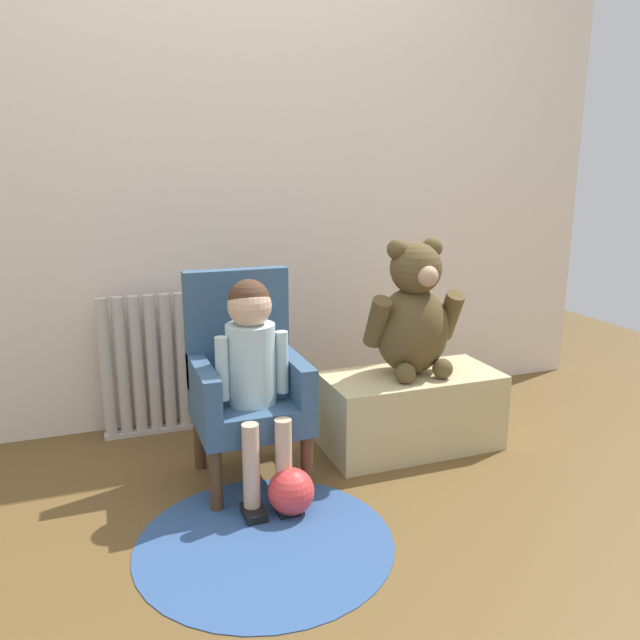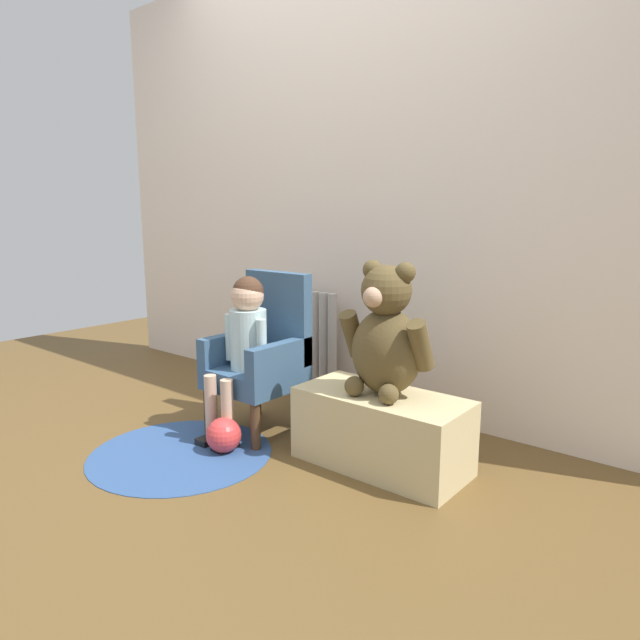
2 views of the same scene
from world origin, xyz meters
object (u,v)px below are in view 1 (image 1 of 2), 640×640
radiator (168,364)px  toy_ball (291,491)px  child_armchair (246,381)px  low_bench (411,411)px  floor_rug (265,542)px  child_figure (253,356)px  large_teddy_bear (413,315)px

radiator → toy_ball: (0.29, -0.82, -0.22)m
toy_ball → radiator: bearing=109.3°
radiator → child_armchair: (0.22, -0.51, 0.06)m
low_bench → radiator: bearing=150.7°
low_bench → toy_ball: low_bench is taller
radiator → toy_ball: size_ratio=3.91×
radiator → toy_ball: bearing=-70.7°
child_armchair → floor_rug: 0.58m
child_armchair → child_figure: (-0.00, -0.11, 0.13)m
low_bench → floor_rug: bearing=-148.4°
large_teddy_bear → child_armchair: bearing=-178.6°
radiator → low_bench: size_ratio=0.86×
low_bench → toy_ball: 0.69m
child_armchair → floor_rug: (-0.06, -0.45, -0.36)m
child_armchair → toy_ball: (0.07, -0.32, -0.29)m
child_figure → floor_rug: size_ratio=0.95×
child_figure → radiator: bearing=109.5°
radiator → child_figure: (0.22, -0.62, 0.19)m
low_bench → large_teddy_bear: (0.00, 0.01, 0.39)m
radiator → floor_rug: size_ratio=0.77×
radiator → child_armchair: child_armchair is taller
low_bench → toy_ball: (-0.61, -0.32, -0.08)m
radiator → floor_rug: radiator is taller
radiator → floor_rug: (0.16, -0.96, -0.30)m
floor_rug → child_figure: bearing=80.0°
child_armchair → child_figure: size_ratio=1.01×
low_bench → large_teddy_bear: large_teddy_bear is taller
child_armchair → large_teddy_bear: bearing=1.4°
child_figure → toy_ball: 0.47m
child_figure → low_bench: size_ratio=1.06×
child_armchair → large_teddy_bear: (0.68, 0.02, 0.18)m
low_bench → large_teddy_bear: size_ratio=1.30×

